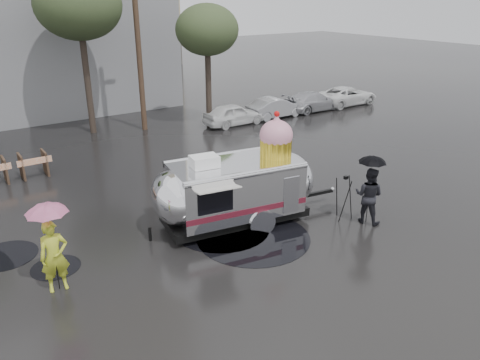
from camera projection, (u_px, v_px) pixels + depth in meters
ground at (264, 251)px, 13.45m from camera, size 120.00×120.00×0.00m
puddles at (203, 238)px, 14.16m from camera, size 9.00×5.73×0.01m
utility_pole at (138, 41)px, 23.75m from camera, size 1.60×0.28×9.00m
tree_mid at (78, 6)px, 22.55m from camera, size 4.20×4.20×8.03m
tree_right at (207, 31)px, 24.66m from camera, size 3.36×3.36×6.42m
parked_cars at (299, 102)px, 28.56m from camera, size 13.20×1.90×1.50m
airstream_trailer at (237, 186)px, 14.69m from camera, size 6.62×2.91×3.60m
person_left at (54, 256)px, 11.41m from camera, size 0.70×0.49×1.87m
umbrella_pink at (48, 219)px, 11.02m from camera, size 1.22×1.22×2.38m
person_right at (369, 196)px, 14.85m from camera, size 0.82×1.01×1.85m
umbrella_black at (372, 166)px, 14.48m from camera, size 1.06×1.06×2.27m
tripod at (344, 193)px, 15.10m from camera, size 0.58×0.62×1.50m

